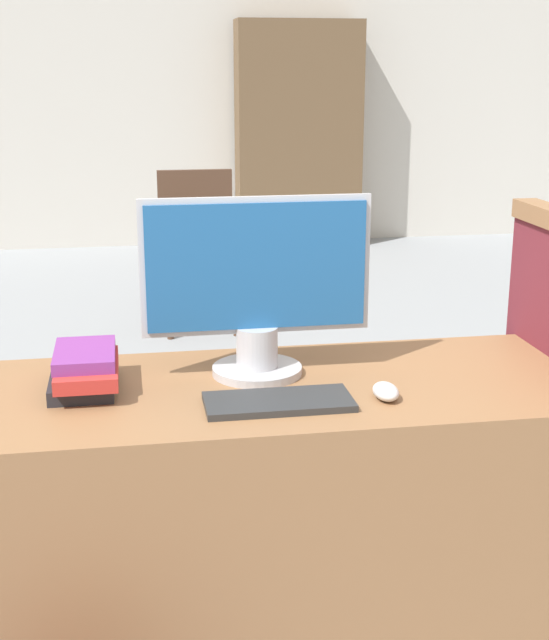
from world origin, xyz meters
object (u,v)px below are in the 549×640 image
object	(u,v)px
keyboard	(278,402)
mouse	(386,391)
monitor	(257,288)
book_stack	(85,370)
far_chair	(198,240)

from	to	relation	value
keyboard	mouse	size ratio (longest dim) A/B	3.58
monitor	mouse	xyz separation A→B (m)	(0.27, -0.22, -0.20)
book_stack	keyboard	bearing A→B (deg)	-22.09
mouse	far_chair	bearing A→B (deg)	92.70
mouse	book_stack	world-z (taller)	book_stack
mouse	far_chair	distance (m)	3.32
monitor	book_stack	size ratio (longest dim) A/B	2.18
monitor	keyboard	size ratio (longest dim) A/B	1.68
keyboard	far_chair	xyz separation A→B (m)	(0.09, 3.30, -0.25)
keyboard	far_chair	distance (m)	3.31
mouse	keyboard	bearing A→B (deg)	179.43
keyboard	book_stack	size ratio (longest dim) A/B	1.30
book_stack	far_chair	distance (m)	3.18
monitor	book_stack	bearing A→B (deg)	-173.83
book_stack	far_chair	size ratio (longest dim) A/B	0.28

